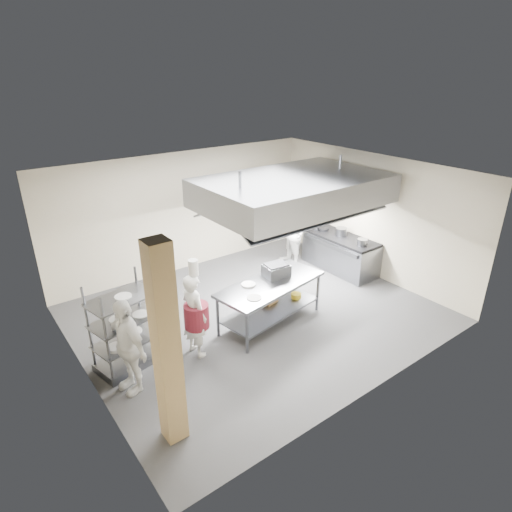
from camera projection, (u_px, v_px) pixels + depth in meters
floor at (257, 314)px, 9.11m from camera, size 7.00×7.00×0.00m
ceiling at (257, 175)px, 7.90m from camera, size 7.00×7.00×0.00m
wall_back at (184, 212)px, 10.70m from camera, size 7.00×0.00×7.00m
wall_left at (76, 303)px, 6.58m from camera, size 0.00×6.00×6.00m
wall_right at (371, 216)px, 10.43m from camera, size 0.00×6.00×6.00m
column at (166, 348)px, 5.52m from camera, size 0.30×0.30×3.00m
exhaust_hood at (294, 191)px, 9.15m from camera, size 4.00×2.50×0.60m
hood_strip_a at (260, 213)px, 8.78m from camera, size 1.60×0.12×0.04m
hood_strip_b at (323, 198)px, 9.77m from camera, size 1.60×0.12×0.04m
wall_shelf at (246, 201)px, 11.57m from camera, size 1.50×0.28×0.04m
island at (270, 303)px, 8.64m from camera, size 2.41×1.31×0.91m
island_worktop at (271, 284)px, 8.47m from camera, size 2.41×1.31×0.06m
island_undershelf at (270, 309)px, 8.71m from camera, size 2.22×1.18×0.04m
pass_rack at (125, 325)px, 7.25m from camera, size 1.21×0.86×1.64m
cooking_range at (340, 254)px, 11.00m from camera, size 0.80×2.00×0.84m
range_top at (342, 238)px, 10.82m from camera, size 0.78×1.96×0.06m
chef_head at (194, 315)px, 7.56m from camera, size 0.45×0.62×1.60m
chef_line at (291, 235)px, 11.01m from camera, size 0.77×0.93×1.74m
chef_plating at (127, 346)px, 6.69m from camera, size 0.56×1.02×1.64m
griddle at (276, 270)px, 8.69m from camera, size 0.54×0.44×0.24m
wicker_basket at (270, 300)px, 8.90m from camera, size 0.34×0.26×0.13m
stockpot at (341, 232)px, 10.83m from camera, size 0.29×0.29×0.20m
plate_stack at (127, 339)px, 7.37m from camera, size 0.28×0.28×0.05m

